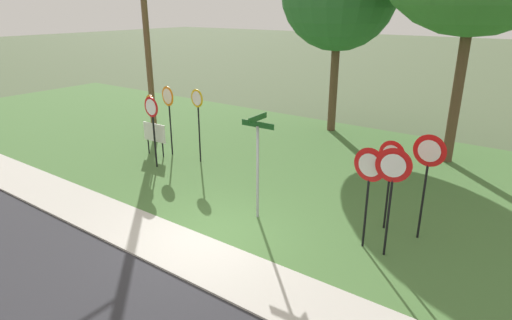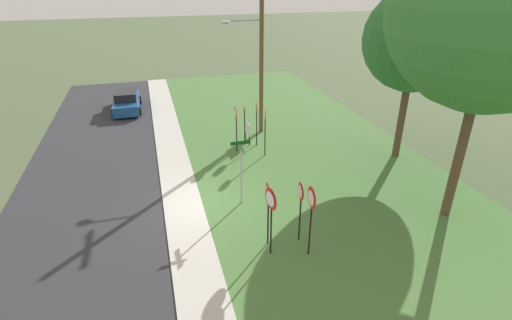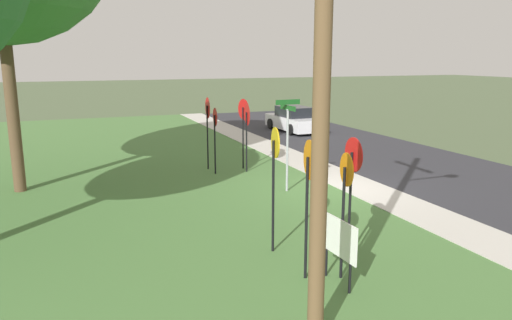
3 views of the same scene
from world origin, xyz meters
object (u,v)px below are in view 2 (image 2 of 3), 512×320
(street_name_post, at_px, (241,167))
(oak_tree_right, at_px, (498,5))
(stop_sign_far_center, at_px, (265,121))
(yield_sign_near_right, at_px, (300,199))
(yield_sign_far_left, at_px, (311,205))
(stop_sign_near_right, at_px, (256,113))
(yield_sign_far_right, at_px, (271,206))
(utility_pole, at_px, (259,51))
(stop_sign_far_left, at_px, (244,116))
(notice_board, at_px, (247,129))
(oak_tree_left, at_px, (415,40))
(stop_sign_near_left, at_px, (236,120))
(yield_sign_near_left, at_px, (267,199))
(parked_hatchback_near, at_px, (127,101))

(street_name_post, bearing_deg, oak_tree_right, 66.03)
(stop_sign_far_center, height_order, yield_sign_near_right, stop_sign_far_center)
(stop_sign_far_center, bearing_deg, yield_sign_far_left, 3.22)
(stop_sign_near_right, height_order, yield_sign_far_left, yield_sign_far_left)
(yield_sign_far_right, distance_m, utility_pole, 11.77)
(stop_sign_far_left, distance_m, stop_sign_far_center, 1.81)
(utility_pole, relative_size, notice_board, 7.21)
(stop_sign_far_left, distance_m, oak_tree_left, 9.25)
(stop_sign_near_left, height_order, utility_pole, utility_pole)
(oak_tree_right, bearing_deg, oak_tree_left, 166.40)
(stop_sign_near_left, distance_m, yield_sign_near_left, 8.11)
(yield_sign_near_right, distance_m, yield_sign_far_left, 0.88)
(yield_sign_near_left, relative_size, notice_board, 1.98)
(yield_sign_far_left, bearing_deg, yield_sign_near_left, -125.72)
(stop_sign_near_right, bearing_deg, stop_sign_far_center, 13.04)
(stop_sign_far_left, distance_m, yield_sign_far_right, 9.52)
(stop_sign_near_right, xyz_separation_m, street_name_post, (5.70, -2.26, -0.23))
(stop_sign_near_left, distance_m, parked_hatchback_near, 10.82)
(parked_hatchback_near, bearing_deg, notice_board, 40.92)
(yield_sign_far_left, relative_size, notice_board, 2.13)
(utility_pole, distance_m, oak_tree_left, 8.11)
(stop_sign_far_center, distance_m, yield_sign_far_right, 8.03)
(parked_hatchback_near, bearing_deg, yield_sign_far_right, 16.92)
(stop_sign_far_center, xyz_separation_m, oak_tree_left, (1.95, 6.71, 4.03))
(oak_tree_left, relative_size, parked_hatchback_near, 1.97)
(stop_sign_near_right, height_order, utility_pole, utility_pole)
(oak_tree_right, bearing_deg, street_name_post, -111.59)
(street_name_post, xyz_separation_m, parked_hatchback_near, (-14.19, -4.83, -1.09))
(yield_sign_near_right, bearing_deg, parked_hatchback_near, -156.96)
(stop_sign_far_left, relative_size, utility_pole, 0.27)
(street_name_post, bearing_deg, yield_sign_near_right, 22.06)
(yield_sign_far_left, bearing_deg, yield_sign_near_right, -175.80)
(stop_sign_near_left, distance_m, utility_pole, 4.35)
(street_name_post, bearing_deg, stop_sign_far_center, 149.21)
(stop_sign_far_center, bearing_deg, parked_hatchback_near, -134.59)
(oak_tree_right, bearing_deg, parked_hatchback_near, -143.95)
(stop_sign_near_left, relative_size, stop_sign_far_center, 0.94)
(yield_sign_far_right, height_order, utility_pole, utility_pole)
(stop_sign_near_left, bearing_deg, stop_sign_far_center, 60.18)
(oak_tree_left, distance_m, parked_hatchback_near, 19.01)
(yield_sign_far_right, height_order, oak_tree_right, oak_tree_right)
(yield_sign_near_left, bearing_deg, stop_sign_far_center, 169.32)
(stop_sign_near_left, xyz_separation_m, parked_hatchback_near, (-9.04, -5.82, -1.22))
(yield_sign_near_right, height_order, yield_sign_far_left, yield_sign_far_left)
(yield_sign_near_left, bearing_deg, yield_sign_far_left, 57.08)
(yield_sign_far_left, height_order, oak_tree_right, oak_tree_right)
(stop_sign_near_left, relative_size, yield_sign_far_right, 0.97)
(stop_sign_near_left, distance_m, stop_sign_far_center, 1.59)
(stop_sign_near_left, bearing_deg, notice_board, 142.58)
(stop_sign_near_right, bearing_deg, yield_sign_near_left, -2.29)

